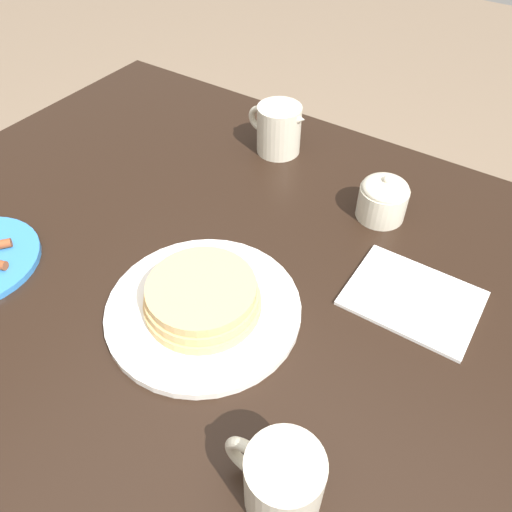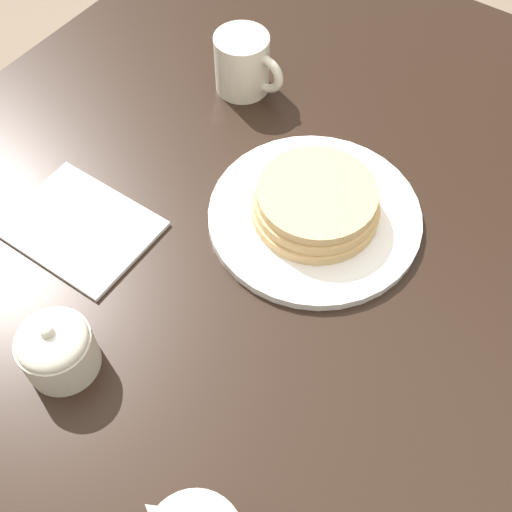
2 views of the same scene
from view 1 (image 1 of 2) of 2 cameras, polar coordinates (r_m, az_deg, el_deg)
name	(u,v)px [view 1 (image 1 of 2)]	position (r m, az deg, el deg)	size (l,w,h in m)	color
ground_plane	(212,495)	(1.40, -5.11, -25.53)	(8.00, 8.00, 0.00)	#7A6651
dining_table	(186,346)	(0.81, -8.05, -10.17)	(1.17, 1.09, 0.77)	black
pancake_plate	(203,302)	(0.68, -6.05, -5.26)	(0.27, 0.27, 0.06)	white
coffee_mug	(281,480)	(0.53, 2.89, -24.17)	(0.11, 0.08, 0.09)	beige
creamer_pitcher	(279,128)	(0.96, 2.67, 14.36)	(0.13, 0.08, 0.10)	beige
sugar_bowl	(383,198)	(0.84, 14.32, 6.44)	(0.08, 0.08, 0.08)	beige
napkin	(413,298)	(0.74, 17.47, -4.63)	(0.18, 0.14, 0.01)	white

